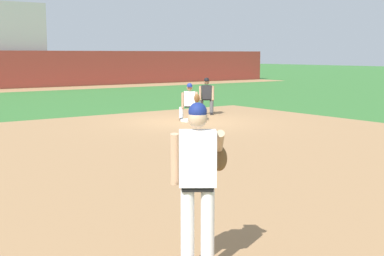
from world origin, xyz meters
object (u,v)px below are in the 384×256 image
Objects in this scene: umpire at (207,95)px; pitcher at (199,176)px; first_baseman at (190,100)px; baseball at (193,146)px; first_base_bag at (188,120)px.

pitcher is at bearing -128.04° from umpire.
baseball is at bearing -125.10° from first_baseman.
baseball is (-2.94, -4.32, -0.01)m from first_base_bag.
pitcher is 15.19m from umpire.
umpire is at bearing 34.83° from first_baseman.
pitcher is 1.39× the size of first_baseman.
first_baseman is (7.75, 10.84, -0.33)m from pitcher.
umpire reaches higher than baseball.
umpire is (1.60, 1.12, 0.06)m from first_baseman.
umpire reaches higher than first_base_bag.
baseball is 5.59m from first_baseman.
baseball is 0.05× the size of umpire.
first_baseman is at bearing 54.90° from baseball.
first_base_bag is 5.14× the size of baseball.
first_baseman is (3.19, 4.54, 0.69)m from baseball.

